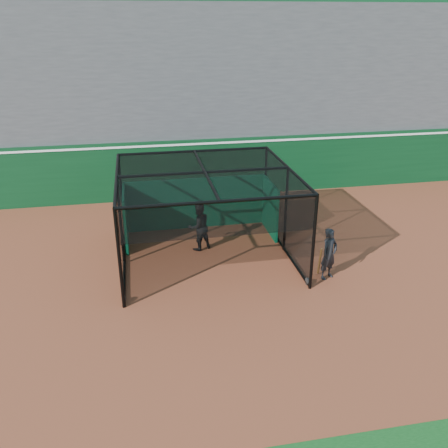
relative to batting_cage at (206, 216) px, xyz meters
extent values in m
plane|color=brown|center=(-0.12, -2.68, -1.43)|extent=(120.00, 120.00, 0.00)
cube|color=#093518|center=(-0.12, 5.82, -0.18)|extent=(50.00, 0.45, 2.50)
cube|color=white|center=(-0.12, 5.82, 0.92)|extent=(50.00, 0.50, 0.08)
cube|color=#4C4C4F|center=(-0.12, 9.69, 2.45)|extent=(50.00, 7.85, 7.75)
cube|color=#074C2D|center=(0.00, 2.40, -0.48)|extent=(5.15, 0.10, 1.90)
cylinder|color=black|center=(-2.64, -2.35, -1.32)|extent=(0.08, 0.22, 0.22)
cylinder|color=black|center=(2.64, -2.35, -1.32)|extent=(0.08, 0.22, 0.22)
cylinder|color=black|center=(-2.64, 2.32, -1.32)|extent=(0.08, 0.22, 0.22)
cylinder|color=black|center=(2.64, 2.32, -1.32)|extent=(0.08, 0.22, 0.22)
imported|color=black|center=(-0.15, 0.57, -0.61)|extent=(0.98, 0.88, 1.64)
imported|color=black|center=(3.36, -2.05, -0.63)|extent=(0.69, 0.61, 1.59)
cylinder|color=#593819|center=(3.11, -2.00, -0.88)|extent=(0.16, 0.38, 1.00)
camera|label=1|loc=(-1.98, -13.69, 5.75)|focal=38.00mm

